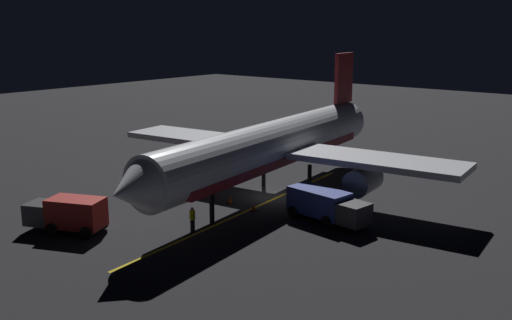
{
  "coord_description": "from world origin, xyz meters",
  "views": [
    {
      "loc": [
        -28.79,
        37.45,
        14.01
      ],
      "look_at": [
        0.0,
        2.0,
        3.5
      ],
      "focal_mm": 41.19,
      "sensor_mm": 36.0,
      "label": 1
    }
  ],
  "objects_px": {
    "airliner": "(275,146)",
    "traffic_cone_near_left": "(230,200)",
    "traffic_cone_near_right": "(254,208)",
    "catering_truck": "(326,206)",
    "baggage_truck": "(69,215)",
    "traffic_cone_under_wing": "(95,210)",
    "ground_crew_worker": "(192,219)"
  },
  "relations": [
    {
      "from": "airliner",
      "to": "traffic_cone_near_left",
      "type": "height_order",
      "value": "airliner"
    },
    {
      "from": "traffic_cone_near_right",
      "to": "traffic_cone_near_left",
      "type": "bearing_deg",
      "value": -8.61
    },
    {
      "from": "catering_truck",
      "to": "traffic_cone_near_left",
      "type": "bearing_deg",
      "value": 6.12
    },
    {
      "from": "baggage_truck",
      "to": "catering_truck",
      "type": "height_order",
      "value": "baggage_truck"
    },
    {
      "from": "catering_truck",
      "to": "traffic_cone_near_right",
      "type": "height_order",
      "value": "catering_truck"
    },
    {
      "from": "airliner",
      "to": "catering_truck",
      "type": "bearing_deg",
      "value": 155.76
    },
    {
      "from": "baggage_truck",
      "to": "catering_truck",
      "type": "xyz_separation_m",
      "value": [
        -12.6,
        -13.03,
        -0.03
      ]
    },
    {
      "from": "baggage_truck",
      "to": "catering_truck",
      "type": "relative_size",
      "value": 0.89
    },
    {
      "from": "traffic_cone_under_wing",
      "to": "baggage_truck",
      "type": "bearing_deg",
      "value": 119.81
    },
    {
      "from": "baggage_truck",
      "to": "traffic_cone_near_right",
      "type": "distance_m",
      "value": 13.63
    },
    {
      "from": "airliner",
      "to": "traffic_cone_near_left",
      "type": "xyz_separation_m",
      "value": [
        1.38,
        4.09,
        -3.99
      ]
    },
    {
      "from": "ground_crew_worker",
      "to": "traffic_cone_under_wing",
      "type": "distance_m",
      "value": 8.84
    },
    {
      "from": "traffic_cone_under_wing",
      "to": "traffic_cone_near_left",
      "type": "bearing_deg",
      "value": -126.27
    },
    {
      "from": "catering_truck",
      "to": "traffic_cone_near_right",
      "type": "xyz_separation_m",
      "value": [
        5.68,
        1.33,
        -0.96
      ]
    },
    {
      "from": "baggage_truck",
      "to": "traffic_cone_under_wing",
      "type": "xyz_separation_m",
      "value": [
        2.08,
        -3.63,
        -0.99
      ]
    },
    {
      "from": "traffic_cone_near_left",
      "to": "traffic_cone_under_wing",
      "type": "relative_size",
      "value": 1.0
    },
    {
      "from": "airliner",
      "to": "traffic_cone_under_wing",
      "type": "bearing_deg",
      "value": 58.83
    },
    {
      "from": "airliner",
      "to": "baggage_truck",
      "type": "distance_m",
      "value": 17.39
    },
    {
      "from": "catering_truck",
      "to": "traffic_cone_near_left",
      "type": "distance_m",
      "value": 8.56
    },
    {
      "from": "catering_truck",
      "to": "traffic_cone_near_right",
      "type": "bearing_deg",
      "value": 13.14
    },
    {
      "from": "airliner",
      "to": "traffic_cone_near_right",
      "type": "distance_m",
      "value": 6.18
    },
    {
      "from": "ground_crew_worker",
      "to": "traffic_cone_near_left",
      "type": "bearing_deg",
      "value": -70.24
    },
    {
      "from": "ground_crew_worker",
      "to": "traffic_cone_near_left",
      "type": "height_order",
      "value": "ground_crew_worker"
    },
    {
      "from": "baggage_truck",
      "to": "traffic_cone_near_left",
      "type": "distance_m",
      "value": 12.85
    },
    {
      "from": "catering_truck",
      "to": "airliner",
      "type": "bearing_deg",
      "value": -24.24
    },
    {
      "from": "baggage_truck",
      "to": "traffic_cone_under_wing",
      "type": "bearing_deg",
      "value": -60.19
    },
    {
      "from": "airliner",
      "to": "traffic_cone_under_wing",
      "type": "xyz_separation_m",
      "value": [
        7.61,
        12.58,
        -3.99
      ]
    },
    {
      "from": "airliner",
      "to": "catering_truck",
      "type": "distance_m",
      "value": 8.33
    },
    {
      "from": "ground_crew_worker",
      "to": "traffic_cone_near_right",
      "type": "bearing_deg",
      "value": -93.49
    },
    {
      "from": "catering_truck",
      "to": "traffic_cone_under_wing",
      "type": "distance_m",
      "value": 17.46
    },
    {
      "from": "baggage_truck",
      "to": "traffic_cone_near_right",
      "type": "bearing_deg",
      "value": -120.6
    },
    {
      "from": "airliner",
      "to": "traffic_cone_near_right",
      "type": "bearing_deg",
      "value": 107.16
    }
  ]
}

